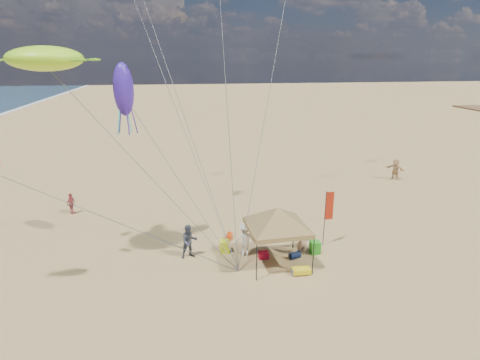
{
  "coord_description": "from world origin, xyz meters",
  "views": [
    {
      "loc": [
        -3.18,
        -16.78,
        10.28
      ],
      "look_at": [
        0.0,
        3.0,
        4.0
      ],
      "focal_mm": 29.63,
      "sensor_mm": 36.0,
      "label": 1
    }
  ],
  "objects_px": {
    "person_far_c": "(395,169)",
    "person_near_b": "(189,241)",
    "cooler_red": "(263,255)",
    "beach_cart": "(301,271)",
    "feather_flag": "(328,209)",
    "chair_green": "(315,247)",
    "person_far_a": "(71,203)",
    "person_near_a": "(302,241)",
    "person_near_c": "(245,239)",
    "cooler_blue": "(305,236)",
    "chair_yellow": "(224,246)",
    "canopy_tent": "(278,210)"
  },
  "relations": [
    {
      "from": "cooler_blue",
      "to": "person_near_c",
      "type": "xyz_separation_m",
      "value": [
        -3.83,
        -1.37,
        0.76
      ]
    },
    {
      "from": "person_far_c",
      "to": "person_near_b",
      "type": "bearing_deg",
      "value": -93.01
    },
    {
      "from": "cooler_red",
      "to": "person_near_a",
      "type": "height_order",
      "value": "person_near_a"
    },
    {
      "from": "cooler_blue",
      "to": "chair_yellow",
      "type": "bearing_deg",
      "value": -170.28
    },
    {
      "from": "chair_green",
      "to": "person_near_c",
      "type": "relative_size",
      "value": 0.37
    },
    {
      "from": "chair_yellow",
      "to": "person_near_b",
      "type": "bearing_deg",
      "value": -171.9
    },
    {
      "from": "person_near_c",
      "to": "cooler_blue",
      "type": "bearing_deg",
      "value": -149.37
    },
    {
      "from": "chair_green",
      "to": "person_far_a",
      "type": "bearing_deg",
      "value": 150.82
    },
    {
      "from": "cooler_red",
      "to": "person_near_c",
      "type": "distance_m",
      "value": 1.27
    },
    {
      "from": "person_near_c",
      "to": "chair_yellow",
      "type": "bearing_deg",
      "value": -15.75
    },
    {
      "from": "chair_green",
      "to": "person_near_c",
      "type": "xyz_separation_m",
      "value": [
        -3.79,
        0.34,
        0.6
      ]
    },
    {
      "from": "cooler_blue",
      "to": "person_near_c",
      "type": "relative_size",
      "value": 0.28
    },
    {
      "from": "cooler_red",
      "to": "person_near_c",
      "type": "height_order",
      "value": "person_near_c"
    },
    {
      "from": "person_near_a",
      "to": "person_near_c",
      "type": "bearing_deg",
      "value": -15.3
    },
    {
      "from": "cooler_blue",
      "to": "chair_green",
      "type": "distance_m",
      "value": 1.73
    },
    {
      "from": "chair_green",
      "to": "person_far_a",
      "type": "xyz_separation_m",
      "value": [
        -14.45,
        8.07,
        0.38
      ]
    },
    {
      "from": "feather_flag",
      "to": "person_far_a",
      "type": "distance_m",
      "value": 17.08
    },
    {
      "from": "cooler_red",
      "to": "beach_cart",
      "type": "relative_size",
      "value": 0.6
    },
    {
      "from": "cooler_red",
      "to": "person_far_a",
      "type": "height_order",
      "value": "person_far_a"
    },
    {
      "from": "person_near_c",
      "to": "person_far_c",
      "type": "height_order",
      "value": "person_near_c"
    },
    {
      "from": "person_far_c",
      "to": "person_far_a",
      "type": "bearing_deg",
      "value": -116.42
    },
    {
      "from": "cooler_red",
      "to": "beach_cart",
      "type": "bearing_deg",
      "value": -51.49
    },
    {
      "from": "feather_flag",
      "to": "chair_green",
      "type": "distance_m",
      "value": 2.22
    },
    {
      "from": "cooler_blue",
      "to": "canopy_tent",
      "type": "bearing_deg",
      "value": -134.3
    },
    {
      "from": "feather_flag",
      "to": "cooler_blue",
      "type": "relative_size",
      "value": 6.0
    },
    {
      "from": "feather_flag",
      "to": "chair_yellow",
      "type": "height_order",
      "value": "feather_flag"
    },
    {
      "from": "cooler_blue",
      "to": "person_near_c",
      "type": "height_order",
      "value": "person_near_c"
    },
    {
      "from": "person_near_b",
      "to": "person_near_a",
      "type": "bearing_deg",
      "value": -19.44
    },
    {
      "from": "chair_green",
      "to": "person_near_b",
      "type": "relative_size",
      "value": 0.38
    },
    {
      "from": "cooler_blue",
      "to": "person_near_b",
      "type": "height_order",
      "value": "person_near_b"
    },
    {
      "from": "canopy_tent",
      "to": "chair_yellow",
      "type": "height_order",
      "value": "canopy_tent"
    },
    {
      "from": "canopy_tent",
      "to": "feather_flag",
      "type": "distance_m",
      "value": 3.76
    },
    {
      "from": "person_near_a",
      "to": "person_near_c",
      "type": "distance_m",
      "value": 3.03
    },
    {
      "from": "chair_yellow",
      "to": "person_near_a",
      "type": "relative_size",
      "value": 0.43
    },
    {
      "from": "cooler_blue",
      "to": "feather_flag",
      "type": "bearing_deg",
      "value": -42.8
    },
    {
      "from": "feather_flag",
      "to": "cooler_red",
      "type": "bearing_deg",
      "value": -165.56
    },
    {
      "from": "person_near_c",
      "to": "chair_green",
      "type": "bearing_deg",
      "value": -174.28
    },
    {
      "from": "chair_green",
      "to": "person_near_c",
      "type": "distance_m",
      "value": 3.86
    },
    {
      "from": "chair_yellow",
      "to": "beach_cart",
      "type": "bearing_deg",
      "value": -39.89
    },
    {
      "from": "canopy_tent",
      "to": "beach_cart",
      "type": "distance_m",
      "value": 3.19
    },
    {
      "from": "cooler_red",
      "to": "feather_flag",
      "type": "bearing_deg",
      "value": 14.44
    },
    {
      "from": "feather_flag",
      "to": "person_far_c",
      "type": "height_order",
      "value": "feather_flag"
    },
    {
      "from": "feather_flag",
      "to": "chair_green",
      "type": "height_order",
      "value": "feather_flag"
    },
    {
      "from": "chair_green",
      "to": "chair_yellow",
      "type": "bearing_deg",
      "value": 169.75
    },
    {
      "from": "cooler_blue",
      "to": "person_near_a",
      "type": "xyz_separation_m",
      "value": [
        -0.84,
        -1.84,
        0.62
      ]
    },
    {
      "from": "cooler_red",
      "to": "chair_yellow",
      "type": "distance_m",
      "value": 2.22
    },
    {
      "from": "cooler_red",
      "to": "person_near_b",
      "type": "bearing_deg",
      "value": 169.12
    },
    {
      "from": "chair_green",
      "to": "cooler_red",
      "type": "bearing_deg",
      "value": -177.37
    },
    {
      "from": "person_near_a",
      "to": "person_far_c",
      "type": "height_order",
      "value": "person_far_c"
    },
    {
      "from": "feather_flag",
      "to": "person_near_b",
      "type": "distance_m",
      "value": 7.82
    }
  ]
}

